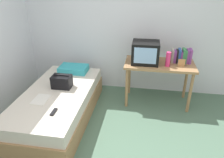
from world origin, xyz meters
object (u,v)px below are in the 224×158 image
Objects in this scene: tv at (145,52)px; desk at (159,68)px; bed at (58,105)px; water_bottle at (168,59)px; book_row at (181,56)px; handbag at (62,82)px; pillow at (74,69)px; remote_dark at (54,112)px; picture_frame at (181,63)px; magazine at (41,99)px.

desk is at bearing 5.08° from tv.
bed is 8.44× the size of water_bottle.
desk is at bearing -165.67° from book_row.
tv is 1.37× the size of book_row.
desk is at bearing 21.28° from handbag.
water_bottle is at bearing -4.68° from pillow.
bed is 12.82× the size of remote_dark.
handbag is 0.70m from remote_dark.
pillow is at bearing 179.23° from desk.
remote_dark is at bearing -141.75° from book_row.
picture_frame is (0.22, 0.02, -0.06)m from water_bottle.
picture_frame is at bearing 18.83° from bed.
book_row is (0.23, 0.20, -0.01)m from water_bottle.
handbag is (-1.52, -0.59, -0.08)m from desk.
tv reaches higher than bed.
pillow is (0.02, 0.76, 0.30)m from bed.
remote_dark is at bearing -137.25° from desk.
remote_dark is (0.18, -0.53, 0.25)m from bed.
desk is 4.89× the size of water_bottle.
remote_dark is (-1.50, -1.16, -0.39)m from water_bottle.
book_row is 0.19m from picture_frame.
pillow is at bearing 88.51° from bed.
magazine is at bearing -116.79° from bed.
pillow is (-1.66, 0.14, -0.35)m from water_bottle.
magazine is (-1.81, -0.88, -0.40)m from water_bottle.
pillow is (-1.88, 0.11, -0.29)m from picture_frame.
water_bottle is at bearing 37.76° from remote_dark.
water_bottle is 0.79× the size of handbag.
handbag is at bearing -88.40° from pillow.
picture_frame is 0.24× the size of pillow.
book_row is 2.24m from remote_dark.
bed is at bearing -91.49° from pillow.
remote_dark is (-1.73, -1.36, -0.38)m from book_row.
book_row reaches higher than picture_frame.
handbag reaches higher than remote_dark.
bed is at bearing -159.57° from water_bottle.
pillow is 1.75× the size of magazine.
picture_frame is at bearing 5.60° from water_bottle.
tv is 1.74m from remote_dark.
tv reaches higher than remote_dark.
pillow reaches higher than remote_dark.
water_bottle is at bearing -14.14° from tv.
handbag is (0.04, 0.15, 0.34)m from bed.
desk is 1.97m from magazine.
desk reaches higher than handbag.
pillow is 3.26× the size of remote_dark.
tv reaches higher than book_row.
bed is 2.18m from book_row.
bed is at bearing -104.11° from handbag.
desk is at bearing 42.75° from remote_dark.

